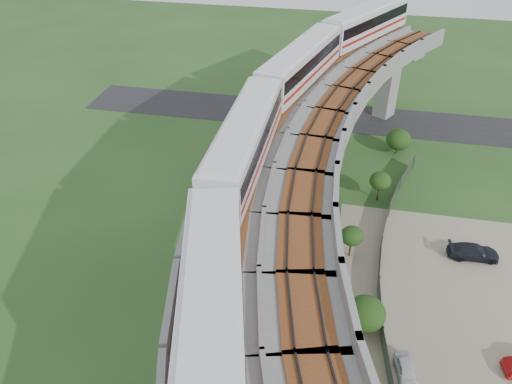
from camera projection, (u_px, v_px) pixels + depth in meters
ground at (273, 275)px, 41.03m from camera, size 160.00×160.00×0.00m
dirt_lot at (453, 320)px, 37.16m from camera, size 18.00×26.00×0.04m
asphalt_road at (312, 115)px, 65.10m from camera, size 60.00×8.00×0.03m
viaduct at (329, 190)px, 35.21m from camera, size 19.58×73.98×11.40m
metro_train at (299, 103)px, 39.32m from camera, size 13.94×60.91×3.64m
fence at (395, 285)px, 39.03m from camera, size 3.87×38.73×1.50m
tree_0 at (399, 140)px, 56.02m from camera, size 2.78×2.78×2.99m
tree_1 at (380, 181)px, 48.36m from camera, size 2.08×2.08×3.15m
tree_2 at (352, 236)px, 41.67m from camera, size 1.95×1.95×3.05m
tree_3 at (366, 313)px, 35.34m from camera, size 2.84×2.84×3.02m
car_white at (406, 371)px, 32.87m from camera, size 1.78×3.29×1.06m
car_dark at (473, 252)px, 42.38m from camera, size 4.36×2.01×1.24m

